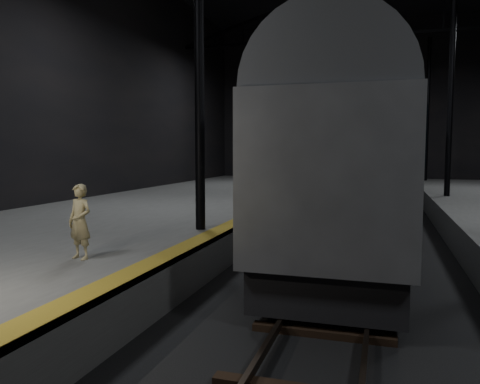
% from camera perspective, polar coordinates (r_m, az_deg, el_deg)
% --- Properties ---
extents(ground, '(44.00, 44.00, 0.00)m').
position_cam_1_polar(ground, '(16.03, 13.54, -6.31)').
color(ground, black).
rests_on(ground, ground).
extents(platform_left, '(9.00, 43.80, 1.00)m').
position_cam_1_polar(platform_left, '(18.00, -11.04, -3.41)').
color(platform_left, '#50504E').
rests_on(platform_left, ground).
extents(tactile_strip, '(0.50, 43.80, 0.01)m').
position_cam_1_polar(tactile_strip, '(16.38, 2.18, -2.37)').
color(tactile_strip, olive).
rests_on(tactile_strip, platform_left).
extents(track, '(2.40, 43.00, 0.24)m').
position_cam_1_polar(track, '(16.02, 13.54, -6.08)').
color(track, '#3F3328').
rests_on(track, ground).
extents(train, '(3.08, 20.61, 5.51)m').
position_cam_1_polar(train, '(17.75, 14.15, 4.75)').
color(train, gray).
rests_on(train, ground).
extents(woman, '(0.60, 0.46, 1.48)m').
position_cam_1_polar(woman, '(9.68, -18.93, -3.44)').
color(woman, tan).
rests_on(woman, platform_left).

